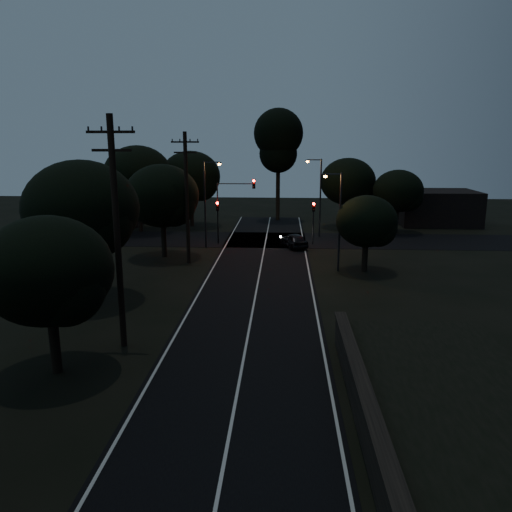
{
  "coord_description": "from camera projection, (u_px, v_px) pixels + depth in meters",
  "views": [
    {
      "loc": [
        1.76,
        -7.49,
        9.84
      ],
      "look_at": [
        0.0,
        24.0,
        2.5
      ],
      "focal_mm": 35.0,
      "sensor_mm": 36.0,
      "label": 1
    }
  ],
  "objects": [
    {
      "name": "road_surface",
      "position": [
        261.0,
        266.0,
        39.87
      ],
      "size": [
        60.0,
        70.0,
        0.03
      ],
      "color": "black",
      "rests_on": "ground"
    },
    {
      "name": "utility_pole_mid",
      "position": [
        117.0,
        230.0,
        23.22
      ],
      "size": [
        2.2,
        0.3,
        11.0
      ],
      "color": "black",
      "rests_on": "ground"
    },
    {
      "name": "utility_pole_far",
      "position": [
        187.0,
        196.0,
        39.81
      ],
      "size": [
        2.2,
        0.3,
        10.5
      ],
      "color": "black",
      "rests_on": "ground"
    },
    {
      "name": "tree_left_b",
      "position": [
        51.0,
        274.0,
        20.59
      ],
      "size": [
        5.4,
        5.4,
        6.86
      ],
      "color": "black",
      "rests_on": "ground"
    },
    {
      "name": "tree_left_c",
      "position": [
        85.0,
        211.0,
        30.14
      ],
      "size": [
        6.91,
        6.91,
        8.73
      ],
      "color": "black",
      "rests_on": "ground"
    },
    {
      "name": "tree_left_d",
      "position": [
        164.0,
        198.0,
        41.83
      ],
      "size": [
        6.25,
        6.25,
        7.92
      ],
      "color": "black",
      "rests_on": "ground"
    },
    {
      "name": "tree_far_nw",
      "position": [
        193.0,
        178.0,
        57.3
      ],
      "size": [
        6.85,
        6.85,
        8.68
      ],
      "color": "black",
      "rests_on": "ground"
    },
    {
      "name": "tree_far_w",
      "position": [
        140.0,
        176.0,
        53.57
      ],
      "size": [
        7.32,
        7.32,
        9.33
      ],
      "color": "black",
      "rests_on": "ground"
    },
    {
      "name": "tree_far_ne",
      "position": [
        350.0,
        183.0,
        56.44
      ],
      "size": [
        6.26,
        6.26,
        7.91
      ],
      "color": "black",
      "rests_on": "ground"
    },
    {
      "name": "tree_far_e",
      "position": [
        400.0,
        192.0,
        53.44
      ],
      "size": [
        5.35,
        5.35,
        6.78
      ],
      "color": "black",
      "rests_on": "ground"
    },
    {
      "name": "tree_right_a",
      "position": [
        369.0,
        223.0,
        37.39
      ],
      "size": [
        4.6,
        4.6,
        5.85
      ],
      "color": "black",
      "rests_on": "ground"
    },
    {
      "name": "tall_pine",
      "position": [
        278.0,
        140.0,
        60.8
      ],
      "size": [
        6.01,
        6.01,
        13.67
      ],
      "color": "black",
      "rests_on": "ground"
    },
    {
      "name": "building_left",
      "position": [
        105.0,
        204.0,
        60.76
      ],
      "size": [
        10.0,
        8.0,
        4.4
      ],
      "primitive_type": "cube",
      "color": "black",
      "rests_on": "ground"
    },
    {
      "name": "building_right",
      "position": [
        436.0,
        207.0,
        59.6
      ],
      "size": [
        9.0,
        7.0,
        4.0
      ],
      "primitive_type": "cube",
      "color": "black",
      "rests_on": "ground"
    },
    {
      "name": "signal_left",
      "position": [
        218.0,
        215.0,
        48.1
      ],
      "size": [
        0.28,
        0.35,
        4.1
      ],
      "color": "black",
      "rests_on": "ground"
    },
    {
      "name": "signal_right",
      "position": [
        313.0,
        215.0,
        47.6
      ],
      "size": [
        0.28,
        0.35,
        4.1
      ],
      "color": "black",
      "rests_on": "ground"
    },
    {
      "name": "signal_mast",
      "position": [
        235.0,
        199.0,
        47.67
      ],
      "size": [
        3.7,
        0.35,
        6.25
      ],
      "color": "black",
      "rests_on": "ground"
    },
    {
      "name": "streetlight_a",
      "position": [
        207.0,
        198.0,
        45.8
      ],
      "size": [
        1.66,
        0.26,
        8.0
      ],
      "color": "black",
      "rests_on": "ground"
    },
    {
      "name": "streetlight_b",
      "position": [
        319.0,
        192.0,
        51.05
      ],
      "size": [
        1.66,
        0.26,
        8.0
      ],
      "color": "black",
      "rests_on": "ground"
    },
    {
      "name": "streetlight_c",
      "position": [
        338.0,
        215.0,
        37.48
      ],
      "size": [
        1.46,
        0.26,
        7.5
      ],
      "color": "black",
      "rests_on": "ground"
    },
    {
      "name": "car",
      "position": [
        294.0,
        240.0,
        46.73
      ],
      "size": [
        2.92,
        4.32,
        1.36
      ],
      "primitive_type": "imported",
      "rotation": [
        0.0,
        0.0,
        3.5
      ],
      "color": "black",
      "rests_on": "ground"
    }
  ]
}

